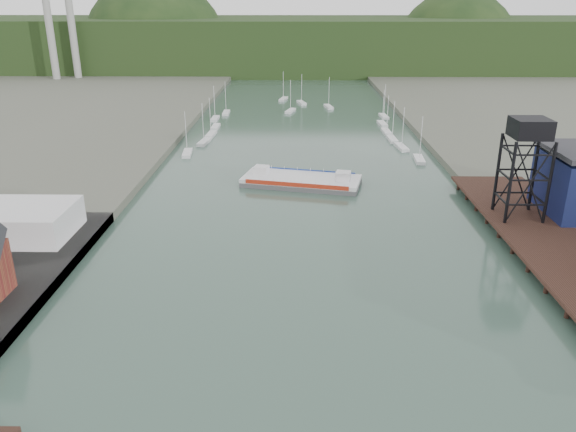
{
  "coord_description": "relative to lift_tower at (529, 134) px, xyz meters",
  "views": [
    {
      "loc": [
        -1.04,
        -28.02,
        35.05
      ],
      "look_at": [
        -2.3,
        52.52,
        4.0
      ],
      "focal_mm": 35.0,
      "sensor_mm": 36.0,
      "label": 1
    }
  ],
  "objects": [
    {
      "name": "chain_ferry",
      "position": [
        -35.03,
        22.49,
        -14.68
      ],
      "size": [
        24.91,
        14.31,
        3.37
      ],
      "rotation": [
        0.0,
        0.0,
        -0.22
      ],
      "color": "#4D4D4F",
      "rests_on": "ground"
    },
    {
      "name": "distant_hills",
      "position": [
        -38.98,
        243.35,
        -5.27
      ],
      "size": [
        500.0,
        120.0,
        80.0
      ],
      "color": "black",
      "rests_on": "ground"
    },
    {
      "name": "east_pier",
      "position": [
        2.0,
        -13.0,
        -13.75
      ],
      "size": [
        14.0,
        70.0,
        2.45
      ],
      "color": "black",
      "rests_on": "ground"
    },
    {
      "name": "white_shed",
      "position": [
        -79.0,
        -8.0,
        -11.8
      ],
      "size": [
        18.0,
        12.0,
        4.5
      ],
      "primitive_type": "cube",
      "color": "silver",
      "rests_on": "west_quay"
    },
    {
      "name": "smokestacks",
      "position": [
        -141.0,
        174.5,
        14.35
      ],
      "size": [
        11.2,
        8.2,
        60.0
      ],
      "color": "#9B9B96",
      "rests_on": "ground"
    },
    {
      "name": "marina_sailboats",
      "position": [
        -34.92,
        80.46,
        -15.3
      ],
      "size": [
        57.71,
        92.65,
        0.9
      ],
      "color": "silver",
      "rests_on": "ground"
    },
    {
      "name": "lift_tower",
      "position": [
        0.0,
        0.0,
        0.0
      ],
      "size": [
        6.5,
        6.5,
        16.0
      ],
      "color": "black",
      "rests_on": "east_pier"
    }
  ]
}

